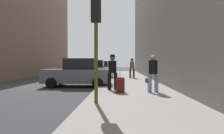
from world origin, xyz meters
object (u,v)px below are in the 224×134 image
object	(u,v)px
parked_gray_coupe	(78,73)
pedestrian_in_jeans	(153,72)
parked_blue_sedan	(100,68)
duffel_bag	(148,80)
fire_hydrant	(109,75)
pedestrian_with_fedora	(113,70)
pedestrian_with_beanie	(132,67)
rolling_suitcase	(120,85)
parked_red_hatchback	(103,67)
traffic_light	(96,25)
parked_silver_sedan	(92,70)

from	to	relation	value
parked_gray_coupe	pedestrian_in_jeans	world-z (taller)	pedestrian_in_jeans
parked_blue_sedan	duffel_bag	xyz separation A→B (m)	(4.61, -10.63, -0.56)
fire_hydrant	pedestrian_with_fedora	bearing A→B (deg)	-85.01
pedestrian_with_fedora	pedestrian_with_beanie	xyz separation A→B (m)	(1.50, 7.24, 0.00)
pedestrian_with_fedora	rolling_suitcase	xyz separation A→B (m)	(0.37, -0.77, -0.65)
parked_red_hatchback	pedestrian_with_fedora	xyz separation A→B (m)	(2.28, -19.22, 0.29)
traffic_light	parked_red_hatchback	bearing A→B (deg)	94.76
parked_blue_sedan	traffic_light	xyz separation A→B (m)	(1.85, -17.13, 1.91)
pedestrian_with_fedora	rolling_suitcase	world-z (taller)	pedestrian_with_fedora
traffic_light	rolling_suitcase	xyz separation A→B (m)	(0.80, 2.26, -2.27)
parked_red_hatchback	rolling_suitcase	bearing A→B (deg)	-82.44
parked_blue_sedan	rolling_suitcase	distance (m)	15.11
pedestrian_with_beanie	rolling_suitcase	distance (m)	8.12
parked_blue_sedan	fire_hydrant	world-z (taller)	parked_blue_sedan
fire_hydrant	pedestrian_in_jeans	xyz separation A→B (m)	(2.37, -6.21, 0.61)
parked_blue_sedan	pedestrian_in_jeans	bearing A→B (deg)	-74.29
parked_gray_coupe	duffel_bag	world-z (taller)	parked_gray_coupe
pedestrian_with_fedora	pedestrian_in_jeans	distance (m)	2.04
fire_hydrant	pedestrian_in_jeans	bearing A→B (deg)	-69.10
parked_blue_sedan	parked_red_hatchback	size ratio (longest dim) A/B	1.01
parked_gray_coupe	duffel_bag	bearing A→B (deg)	14.89
parked_red_hatchback	fire_hydrant	distance (m)	13.88
parked_blue_sedan	traffic_light	bearing A→B (deg)	-83.82
parked_silver_sedan	traffic_light	distance (m)	11.20
parked_silver_sedan	duffel_bag	world-z (taller)	parked_silver_sedan
parked_gray_coupe	parked_blue_sedan	xyz separation A→B (m)	(0.00, 11.86, 0.00)
pedestrian_in_jeans	pedestrian_with_fedora	bearing A→B (deg)	158.50
parked_silver_sedan	pedestrian_in_jeans	bearing A→B (deg)	-64.09
pedestrian_with_fedora	duffel_bag	xyz separation A→B (m)	(2.33, 3.47, -0.85)
parked_red_hatchback	rolling_suitcase	distance (m)	20.17
parked_blue_sedan	rolling_suitcase	xyz separation A→B (m)	(2.65, -14.87, -0.36)
traffic_light	parked_blue_sedan	bearing A→B (deg)	96.18
parked_silver_sedan	pedestrian_with_beanie	bearing A→B (deg)	-9.12
pedestrian_with_beanie	traffic_light	bearing A→B (deg)	-100.65
parked_silver_sedan	pedestrian_with_fedora	world-z (taller)	pedestrian_with_fedora
fire_hydrant	duffel_bag	world-z (taller)	fire_hydrant
traffic_light	duffel_bag	size ratio (longest dim) A/B	8.18
traffic_light	pedestrian_with_beanie	distance (m)	10.58
pedestrian_with_beanie	pedestrian_in_jeans	bearing A→B (deg)	-87.19
parked_gray_coupe	traffic_light	xyz separation A→B (m)	(1.85, -5.27, 1.91)
parked_red_hatchback	pedestrian_in_jeans	size ratio (longest dim) A/B	2.46
parked_gray_coupe	parked_blue_sedan	distance (m)	11.86
parked_gray_coupe	parked_silver_sedan	world-z (taller)	same
parked_silver_sedan	parked_blue_sedan	distance (m)	6.25
parked_gray_coupe	pedestrian_with_beanie	bearing A→B (deg)	52.90
parked_gray_coupe	fire_hydrant	xyz separation A→B (m)	(1.80, 3.23, -0.35)
fire_hydrant	pedestrian_in_jeans	distance (m)	6.68
parked_blue_sedan	rolling_suitcase	world-z (taller)	parked_blue_sedan
parked_red_hatchback	pedestrian_with_fedora	world-z (taller)	pedestrian_with_fedora
fire_hydrant	pedestrian_with_beanie	size ratio (longest dim) A/B	0.40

